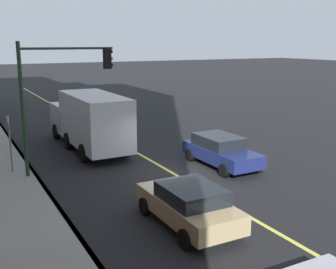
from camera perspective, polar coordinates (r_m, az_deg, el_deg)
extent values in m
plane|color=black|center=(18.56, 0.43, -5.23)|extent=(200.00, 200.00, 0.00)
cube|color=gray|center=(16.56, -22.17, -8.18)|extent=(80.00, 3.52, 0.15)
cube|color=slate|center=(16.77, -16.43, -7.48)|extent=(80.00, 0.16, 0.15)
cube|color=#D8CC4C|center=(18.56, 0.43, -5.21)|extent=(80.00, 0.16, 0.01)
cube|color=tan|center=(13.29, 2.73, -9.93)|extent=(4.07, 1.76, 0.60)
cube|color=black|center=(12.92, 3.27, -8.09)|extent=(2.04, 1.62, 0.46)
cylinder|color=black|center=(14.14, -3.15, -9.83)|extent=(0.60, 0.22, 0.60)
cylinder|color=black|center=(14.88, 2.92, -8.64)|extent=(0.60, 0.22, 0.60)
cylinder|color=black|center=(11.97, 2.46, -14.19)|extent=(0.60, 0.22, 0.60)
cylinder|color=black|center=(12.84, 9.24, -12.39)|extent=(0.60, 0.22, 0.60)
cube|color=navy|center=(19.47, 7.38, -2.66)|extent=(4.28, 1.74, 0.59)
cube|color=black|center=(19.55, 6.96, -0.89)|extent=(2.33, 1.60, 0.53)
cylinder|color=black|center=(18.99, 11.93, -4.15)|extent=(0.60, 0.22, 0.60)
cylinder|color=black|center=(17.98, 7.74, -4.95)|extent=(0.60, 0.22, 0.60)
cylinder|color=black|center=(21.14, 7.04, -2.25)|extent=(0.60, 0.22, 0.60)
cylinder|color=black|center=(20.23, 3.08, -2.85)|extent=(0.60, 0.22, 0.60)
cube|color=silver|center=(25.78, -12.93, 2.41)|extent=(2.29, 2.23, 1.62)
cube|color=silver|center=(21.76, -10.08, 2.00)|extent=(5.74, 2.23, 2.60)
cylinder|color=black|center=(25.68, -15.13, 0.41)|extent=(0.90, 0.28, 0.90)
cylinder|color=black|center=(26.22, -10.60, 0.88)|extent=(0.90, 0.28, 0.90)
cylinder|color=black|center=(20.40, -11.52, -2.53)|extent=(0.90, 0.28, 0.90)
cylinder|color=black|center=(21.07, -5.96, -1.85)|extent=(0.90, 0.28, 0.90)
cylinder|color=black|center=(23.09, -13.58, -0.85)|extent=(0.90, 0.28, 0.90)
cylinder|color=black|center=(23.68, -8.59, -0.30)|extent=(0.90, 0.28, 0.90)
cylinder|color=#1E3823|center=(18.00, -19.33, 2.87)|extent=(0.16, 0.16, 5.73)
cylinder|color=#1E3823|center=(18.17, -13.65, 11.45)|extent=(0.10, 3.95, 0.10)
cube|color=black|center=(18.69, -8.38, 10.31)|extent=(0.28, 0.30, 0.90)
sphere|color=#360605|center=(18.75, -7.88, 11.25)|extent=(0.18, 0.18, 0.18)
sphere|color=gold|center=(18.76, -7.85, 10.34)|extent=(0.18, 0.18, 0.18)
sphere|color=black|center=(18.77, -7.82, 9.42)|extent=(0.18, 0.18, 0.18)
cylinder|color=slate|center=(19.05, -20.88, -1.46)|extent=(0.08, 0.08, 2.66)
cube|color=white|center=(18.82, -21.21, 1.88)|extent=(0.60, 0.02, 0.20)
cube|color=#DB5919|center=(18.88, -21.12, 0.83)|extent=(0.44, 0.02, 0.28)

